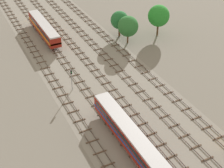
% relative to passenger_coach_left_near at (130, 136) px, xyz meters
% --- Properties ---
extents(ground_plane, '(480.00, 480.00, 0.00)m').
position_rel_passenger_coach_left_near_xyz_m(ground_plane, '(4.93, 19.69, -2.61)').
color(ground_plane, slate).
extents(ballast_bed, '(23.73, 176.00, 0.01)m').
position_rel_passenger_coach_left_near_xyz_m(ballast_bed, '(4.93, 19.69, -2.61)').
color(ballast_bed, gray).
rests_on(ballast_bed, ground).
extents(track_far_left, '(2.40, 126.00, 0.29)m').
position_rel_passenger_coach_left_near_xyz_m(track_far_left, '(-4.93, 20.69, -2.48)').
color(track_far_left, '#47382D').
rests_on(track_far_left, ground).
extents(track_left, '(2.40, 126.00, 0.29)m').
position_rel_passenger_coach_left_near_xyz_m(track_left, '(-0.00, 20.69, -2.48)').
color(track_left, '#47382D').
rests_on(track_left, ground).
extents(track_centre_left, '(2.40, 126.00, 0.29)m').
position_rel_passenger_coach_left_near_xyz_m(track_centre_left, '(4.93, 20.69, -2.48)').
color(track_centre_left, '#47382D').
rests_on(track_centre_left, ground).
extents(track_centre, '(2.40, 126.00, 0.29)m').
position_rel_passenger_coach_left_near_xyz_m(track_centre, '(9.86, 20.69, -2.48)').
color(track_centre, '#47382D').
rests_on(track_centre, ground).
extents(track_centre_right, '(2.40, 126.00, 0.29)m').
position_rel_passenger_coach_left_near_xyz_m(track_centre_right, '(14.80, 20.69, -2.48)').
color(track_centre_right, '#47382D').
rests_on(track_centre_right, ground).
extents(passenger_coach_left_near, '(2.96, 22.00, 3.80)m').
position_rel_passenger_coach_left_near_xyz_m(passenger_coach_left_near, '(0.00, 0.00, 0.00)').
color(passenger_coach_left_near, maroon).
rests_on(passenger_coach_left_near, ground).
extents(diesel_railcar_left_mid, '(2.96, 20.50, 3.80)m').
position_rel_passenger_coach_left_near_xyz_m(diesel_railcar_left_mid, '(-0.00, 47.47, -0.02)').
color(diesel_railcar_left_mid, maroon).
rests_on(diesel_railcar_left_mid, ground).
extents(signal_post_nearest, '(0.28, 0.47, 4.95)m').
position_rel_passenger_coach_left_near_xyz_m(signal_post_nearest, '(-2.47, 20.10, 0.56)').
color(signal_post_nearest, gray).
rests_on(signal_post_nearest, ground).
extents(lineside_tree_0, '(4.83, 4.83, 7.03)m').
position_rel_passenger_coach_left_near_xyz_m(lineside_tree_0, '(18.41, 38.80, 1.98)').
color(lineside_tree_0, '#4C331E').
rests_on(lineside_tree_0, ground).
extents(lineside_tree_1, '(5.36, 5.36, 7.33)m').
position_rel_passenger_coach_left_near_xyz_m(lineside_tree_1, '(18.44, 34.19, 2.02)').
color(lineside_tree_1, '#4C331E').
rests_on(lineside_tree_1, ground).
extents(lineside_tree_2, '(5.78, 5.78, 8.61)m').
position_rel_passenger_coach_left_near_xyz_m(lineside_tree_2, '(27.81, 34.38, 3.09)').
color(lineside_tree_2, '#4C331E').
rests_on(lineside_tree_2, ground).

